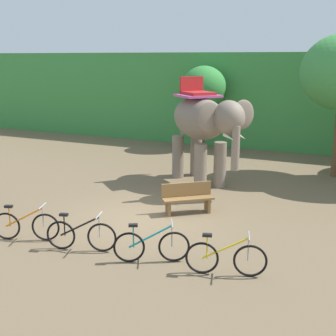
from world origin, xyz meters
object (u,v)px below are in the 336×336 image
wooden_bench (187,197)px  bike_teal (151,246)px  bike_yellow (226,258)px  tree_far_right (204,88)px  elephant (203,123)px  bike_orange (26,225)px  bike_black (81,235)px

wooden_bench → bike_teal: bearing=-81.4°
bike_yellow → tree_far_right: bearing=112.3°
elephant → bike_orange: (-2.21, -6.66, -1.82)m
bike_orange → bike_teal: bearing=3.2°
bike_black → wooden_bench: 3.74m
bike_black → bike_teal: (1.78, 0.14, 0.00)m
bike_teal → elephant: bearing=100.4°
bike_black → wooden_bench: bearing=70.1°
bike_teal → bike_yellow: size_ratio=0.94×
bike_yellow → bike_black: bearing=-176.5°
tree_far_right → bike_teal: bearing=-74.8°
bike_orange → wooden_bench: (2.89, 3.57, 0.09)m
bike_black → bike_teal: same height
bike_orange → wooden_bench: bearing=50.9°
elephant → wooden_bench: elephant is taller
tree_far_right → bike_yellow: tree_far_right is taller
wooden_bench → elephant: bearing=102.4°
elephant → wooden_bench: (0.68, -3.09, -1.72)m
elephant → tree_far_right: bearing=110.1°
bike_yellow → wooden_bench: bearing=123.8°
bike_teal → bike_yellow: same height
elephant → bike_yellow: bearing=-65.7°
bike_teal → wooden_bench: bike_teal is taller
elephant → wooden_bench: size_ratio=2.66×
elephant → bike_black: (-0.60, -6.61, -1.82)m
elephant → bike_yellow: (2.89, -6.40, -1.82)m
bike_black → bike_yellow: 3.49m
bike_teal → bike_yellow: 1.70m
bike_black → elephant: bearing=84.9°
tree_far_right → bike_yellow: size_ratio=2.45×
bike_black → tree_far_right: bearing=97.4°
bike_orange → bike_yellow: 5.11m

